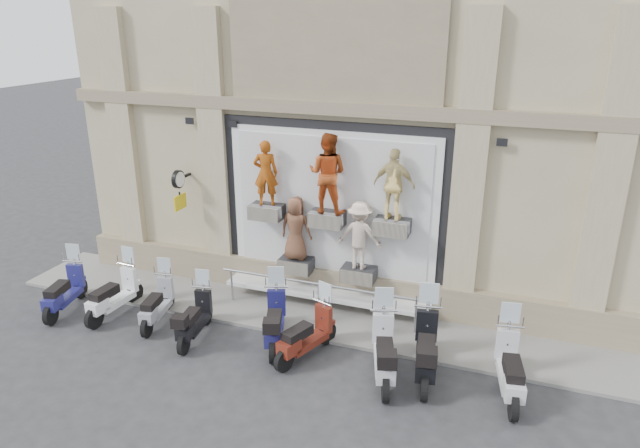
# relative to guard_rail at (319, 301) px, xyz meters

# --- Properties ---
(ground) EXTENTS (90.00, 90.00, 0.00)m
(ground) POSITION_rel_guard_rail_xyz_m (0.00, -2.00, -0.47)
(ground) COLOR #2D2D30
(ground) RESTS_ON ground
(sidewalk) EXTENTS (16.00, 2.20, 0.08)m
(sidewalk) POSITION_rel_guard_rail_xyz_m (0.00, 0.10, -0.43)
(sidewalk) COLOR gray
(sidewalk) RESTS_ON ground
(building) EXTENTS (14.00, 8.60, 12.00)m
(building) POSITION_rel_guard_rail_xyz_m (0.00, 5.00, 5.54)
(building) COLOR #BEAE8B
(building) RESTS_ON ground
(shop_vitrine) EXTENTS (5.60, 0.83, 4.30)m
(shop_vitrine) POSITION_rel_guard_rail_xyz_m (0.08, 0.75, 1.96)
(shop_vitrine) COLOR black
(shop_vitrine) RESTS_ON ground
(guard_rail) EXTENTS (5.06, 0.10, 0.93)m
(guard_rail) POSITION_rel_guard_rail_xyz_m (0.00, 0.00, 0.00)
(guard_rail) COLOR #9EA0A5
(guard_rail) RESTS_ON ground
(clock_sign_bracket) EXTENTS (0.10, 0.80, 1.02)m
(clock_sign_bracket) POSITION_rel_guard_rail_xyz_m (-3.90, 0.47, 2.34)
(clock_sign_bracket) COLOR black
(clock_sign_bracket) RESTS_ON ground
(scooter_a) EXTENTS (0.93, 1.93, 1.51)m
(scooter_a) POSITION_rel_guard_rail_xyz_m (-5.93, -1.72, 0.29)
(scooter_a) COLOR navy
(scooter_a) RESTS_ON ground
(scooter_b) EXTENTS (0.67, 1.92, 1.54)m
(scooter_b) POSITION_rel_guard_rail_xyz_m (-4.67, -1.49, 0.30)
(scooter_b) COLOR white
(scooter_b) RESTS_ON ground
(scooter_c) EXTENTS (0.84, 1.81, 1.41)m
(scooter_c) POSITION_rel_guard_rail_xyz_m (-3.48, -1.46, 0.24)
(scooter_c) COLOR gray
(scooter_c) RESTS_ON ground
(scooter_d) EXTENTS (0.76, 1.81, 1.43)m
(scooter_d) POSITION_rel_guard_rail_xyz_m (-2.28, -1.76, 0.25)
(scooter_d) COLOR black
(scooter_d) RESTS_ON ground
(scooter_e) EXTENTS (1.19, 2.01, 1.57)m
(scooter_e) POSITION_rel_guard_rail_xyz_m (-0.52, -1.38, 0.32)
(scooter_e) COLOR #181752
(scooter_e) RESTS_ON ground
(scooter_f) EXTENTS (1.16, 1.93, 1.51)m
(scooter_f) POSITION_rel_guard_rail_xyz_m (0.31, -1.62, 0.29)
(scooter_f) COLOR #5F1C10
(scooter_f) RESTS_ON ground
(scooter_g) EXTENTS (1.15, 2.12, 1.65)m
(scooter_g) POSITION_rel_guard_rail_xyz_m (2.01, -1.77, 0.36)
(scooter_g) COLOR silver
(scooter_g) RESTS_ON ground
(scooter_h) EXTENTS (0.95, 2.19, 1.72)m
(scooter_h) POSITION_rel_guard_rail_xyz_m (2.78, -1.44, 0.39)
(scooter_h) COLOR black
(scooter_h) RESTS_ON ground
(scooter_i) EXTENTS (0.90, 2.06, 1.62)m
(scooter_i) POSITION_rel_guard_rail_xyz_m (4.37, -1.51, 0.34)
(scooter_i) COLOR silver
(scooter_i) RESTS_ON ground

